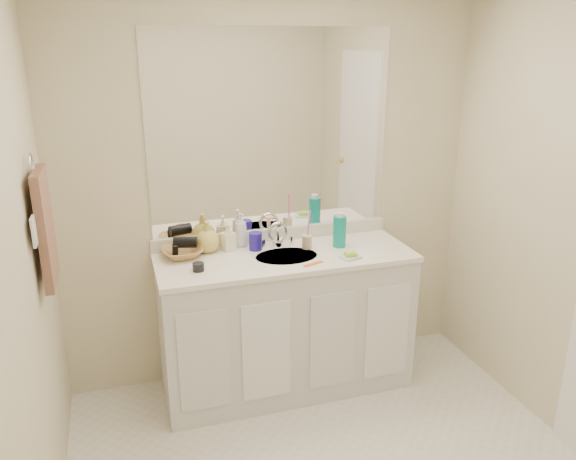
# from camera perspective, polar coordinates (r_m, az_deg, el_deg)

# --- Properties ---
(wall_back) EXTENTS (2.60, 0.02, 2.40)m
(wall_back) POSITION_cam_1_polar(r_m,az_deg,el_deg) (3.47, -1.62, 3.98)
(wall_back) COLOR beige
(wall_back) RESTS_ON floor
(wall_left) EXTENTS (0.02, 2.60, 2.40)m
(wall_left) POSITION_cam_1_polar(r_m,az_deg,el_deg) (2.15, -26.34, -7.40)
(wall_left) COLOR beige
(wall_left) RESTS_ON floor
(vanity_cabinet) EXTENTS (1.50, 0.55, 0.85)m
(vanity_cabinet) POSITION_cam_1_polar(r_m,az_deg,el_deg) (3.50, -0.25, -9.48)
(vanity_cabinet) COLOR silver
(vanity_cabinet) RESTS_ON floor
(countertop) EXTENTS (1.52, 0.57, 0.03)m
(countertop) POSITION_cam_1_polar(r_m,az_deg,el_deg) (3.32, -0.26, -2.77)
(countertop) COLOR white
(countertop) RESTS_ON vanity_cabinet
(backsplash) EXTENTS (1.52, 0.03, 0.08)m
(backsplash) POSITION_cam_1_polar(r_m,az_deg,el_deg) (3.54, -1.51, -0.47)
(backsplash) COLOR silver
(backsplash) RESTS_ON countertop
(sink_basin) EXTENTS (0.37, 0.37, 0.02)m
(sink_basin) POSITION_cam_1_polar(r_m,az_deg,el_deg) (3.30, -0.16, -2.84)
(sink_basin) COLOR #BCB9A4
(sink_basin) RESTS_ON countertop
(faucet) EXTENTS (0.02, 0.02, 0.11)m
(faucet) POSITION_cam_1_polar(r_m,az_deg,el_deg) (3.44, -1.05, -0.76)
(faucet) COLOR silver
(faucet) RESTS_ON countertop
(mirror) EXTENTS (1.48, 0.01, 1.20)m
(mirror) POSITION_cam_1_polar(r_m,az_deg,el_deg) (3.39, -1.64, 9.85)
(mirror) COLOR white
(mirror) RESTS_ON wall_back
(blue_mug) EXTENTS (0.08, 0.08, 0.11)m
(blue_mug) POSITION_cam_1_polar(r_m,az_deg,el_deg) (3.38, -3.32, -1.14)
(blue_mug) COLOR #211490
(blue_mug) RESTS_ON countertop
(tan_cup) EXTENTS (0.08, 0.08, 0.08)m
(tan_cup) POSITION_cam_1_polar(r_m,az_deg,el_deg) (3.41, 1.94, -1.21)
(tan_cup) COLOR #CBB28F
(tan_cup) RESTS_ON countertop
(toothbrush) EXTENTS (0.02, 0.04, 0.18)m
(toothbrush) POSITION_cam_1_polar(r_m,az_deg,el_deg) (3.37, 2.12, 0.55)
(toothbrush) COLOR #F741A4
(toothbrush) RESTS_ON tan_cup
(mouthwash_bottle) EXTENTS (0.11, 0.11, 0.19)m
(mouthwash_bottle) POSITION_cam_1_polar(r_m,az_deg,el_deg) (3.44, 5.25, -0.14)
(mouthwash_bottle) COLOR #0B8E80
(mouthwash_bottle) RESTS_ON countertop
(soap_dish) EXTENTS (0.13, 0.11, 0.01)m
(soap_dish) POSITION_cam_1_polar(r_m,az_deg,el_deg) (3.28, 6.36, -2.76)
(soap_dish) COLOR silver
(soap_dish) RESTS_ON countertop
(green_soap) EXTENTS (0.06, 0.05, 0.02)m
(green_soap) POSITION_cam_1_polar(r_m,az_deg,el_deg) (3.27, 6.37, -2.46)
(green_soap) COLOR #95E337
(green_soap) RESTS_ON soap_dish
(orange_comb) EXTENTS (0.13, 0.07, 0.01)m
(orange_comb) POSITION_cam_1_polar(r_m,az_deg,el_deg) (3.18, 2.59, -3.45)
(orange_comb) COLOR orange
(orange_comb) RESTS_ON countertop
(dark_jar) EXTENTS (0.08, 0.08, 0.05)m
(dark_jar) POSITION_cam_1_polar(r_m,az_deg,el_deg) (3.12, -9.09, -3.73)
(dark_jar) COLOR black
(dark_jar) RESTS_ON countertop
(soap_bottle_white) EXTENTS (0.10, 0.10, 0.21)m
(soap_bottle_white) POSITION_cam_1_polar(r_m,az_deg,el_deg) (3.44, -4.83, 0.03)
(soap_bottle_white) COLOR white
(soap_bottle_white) RESTS_ON countertop
(soap_bottle_cream) EXTENTS (0.09, 0.10, 0.16)m
(soap_bottle_cream) POSITION_cam_1_polar(r_m,az_deg,el_deg) (3.38, -6.09, -0.72)
(soap_bottle_cream) COLOR #FCF6CD
(soap_bottle_cream) RESTS_ON countertop
(soap_bottle_yellow) EXTENTS (0.17, 0.17, 0.19)m
(soap_bottle_yellow) POSITION_cam_1_polar(r_m,az_deg,el_deg) (3.37, -8.21, -0.68)
(soap_bottle_yellow) COLOR #D6BE53
(soap_bottle_yellow) RESTS_ON countertop
(wicker_basket) EXTENTS (0.25, 0.25, 0.06)m
(wicker_basket) POSITION_cam_1_polar(r_m,az_deg,el_deg) (3.33, -10.68, -2.25)
(wicker_basket) COLOR #AD7D45
(wicker_basket) RESTS_ON countertop
(hair_dryer) EXTENTS (0.15, 0.10, 0.07)m
(hair_dryer) POSITION_cam_1_polar(r_m,az_deg,el_deg) (3.31, -10.40, -1.23)
(hair_dryer) COLOR black
(hair_dryer) RESTS_ON wicker_basket
(towel_ring) EXTENTS (0.01, 0.11, 0.11)m
(towel_ring) POSITION_cam_1_polar(r_m,az_deg,el_deg) (2.78, -24.63, 6.04)
(towel_ring) COLOR silver
(towel_ring) RESTS_ON wall_left
(hand_towel) EXTENTS (0.04, 0.32, 0.55)m
(hand_towel) POSITION_cam_1_polar(r_m,az_deg,el_deg) (2.85, -23.43, 0.20)
(hand_towel) COLOR brown
(hand_towel) RESTS_ON towel_ring
(switch_plate) EXTENTS (0.01, 0.08, 0.13)m
(switch_plate) POSITION_cam_1_polar(r_m,az_deg,el_deg) (2.65, -24.40, -0.12)
(switch_plate) COLOR white
(switch_plate) RESTS_ON wall_left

